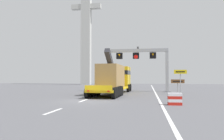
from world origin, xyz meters
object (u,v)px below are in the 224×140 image
object	(u,v)px
crash_barrier_striped	(175,99)
bridge_pylon_distant	(86,20)
exit_sign_yellow	(180,76)
tourist_info_sign_brown	(178,83)
overhead_lane_gantry	(145,58)
heavy_haul_truck_yellow	(115,78)

from	to	relation	value
crash_barrier_striped	bridge_pylon_distant	xyz separation A→B (m)	(-20.08, 47.01, 18.79)
exit_sign_yellow	tourist_info_sign_brown	world-z (taller)	exit_sign_yellow
tourist_info_sign_brown	bridge_pylon_distant	world-z (taller)	bridge_pylon_distant
tourist_info_sign_brown	overhead_lane_gantry	bearing A→B (deg)	146.53
heavy_haul_truck_yellow	bridge_pylon_distant	world-z (taller)	bridge_pylon_distant
heavy_haul_truck_yellow	exit_sign_yellow	bearing A→B (deg)	-8.34
heavy_haul_truck_yellow	bridge_pylon_distant	distance (m)	41.95
exit_sign_yellow	crash_barrier_striped	bearing A→B (deg)	-100.36
crash_barrier_striped	heavy_haul_truck_yellow	bearing A→B (deg)	118.38
bridge_pylon_distant	overhead_lane_gantry	bearing A→B (deg)	-60.41
tourist_info_sign_brown	bridge_pylon_distant	size ratio (longest dim) A/B	0.05
overhead_lane_gantry	heavy_haul_truck_yellow	world-z (taller)	overhead_lane_gantry
bridge_pylon_distant	heavy_haul_truck_yellow	bearing A→B (deg)	-68.64
exit_sign_yellow	heavy_haul_truck_yellow	bearing A→B (deg)	171.66
crash_barrier_striped	exit_sign_yellow	bearing A→B (deg)	79.64
bridge_pylon_distant	crash_barrier_striped	bearing A→B (deg)	-66.87
crash_barrier_striped	tourist_info_sign_brown	bearing A→B (deg)	81.63
overhead_lane_gantry	crash_barrier_striped	xyz separation A→B (m)	(2.33, -15.74, -4.55)
heavy_haul_truck_yellow	crash_barrier_striped	xyz separation A→B (m)	(6.16, -11.40, -1.54)
tourist_info_sign_brown	crash_barrier_striped	bearing A→B (deg)	-98.37
overhead_lane_gantry	bridge_pylon_distant	size ratio (longest dim) A/B	0.25
heavy_haul_truck_yellow	bridge_pylon_distant	size ratio (longest dim) A/B	0.38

